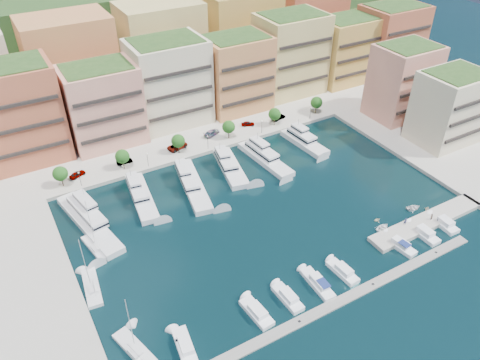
{
  "coord_description": "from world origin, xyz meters",
  "views": [
    {
      "loc": [
        -48.64,
        -71.95,
        71.48
      ],
      "look_at": [
        -3.21,
        7.27,
        6.0
      ],
      "focal_mm": 35.0,
      "sensor_mm": 36.0,
      "label": 1
    }
  ],
  "objects": [
    {
      "name": "cruiser_2",
      "position": [
        -17.86,
        -24.59,
        0.55
      ],
      "size": [
        3.41,
        8.01,
        2.55
      ],
      "color": "white",
      "rests_on": "ground"
    },
    {
      "name": "tree_3",
      "position": [
        8.0,
        33.5,
        4.74
      ],
      "size": [
        3.8,
        3.8,
        5.65
      ],
      "color": "#473323",
      "rests_on": "north_quay"
    },
    {
      "name": "tender_2",
      "position": [
        31.3,
        -16.76,
        0.38
      ],
      "size": [
        4.08,
        3.21,
        0.77
      ],
      "primitive_type": "imported",
      "rotation": [
        0.0,
        0.0,
        1.41
      ],
      "color": "white",
      "rests_on": "ground"
    },
    {
      "name": "apartment_7",
      "position": [
        84.0,
        47.99,
        13.31
      ],
      "size": [
        22.0,
        16.5,
        24.8
      ],
      "color": "#B1553B",
      "rests_on": "north_quay"
    },
    {
      "name": "person_1",
      "position": [
        30.79,
        -22.24,
        1.78
      ],
      "size": [
        0.91,
        0.8,
        1.57
      ],
      "primitive_type": "imported",
      "rotation": [
        0.0,
        0.0,
        3.45
      ],
      "color": "brown",
      "rests_on": "finger_pier"
    },
    {
      "name": "lamppost_0",
      "position": [
        -36.0,
        31.2,
        3.83
      ],
      "size": [
        0.3,
        0.3,
        4.2
      ],
      "color": "black",
      "rests_on": "north_quay"
    },
    {
      "name": "lamppost_1",
      "position": [
        -18.0,
        31.2,
        3.83
      ],
      "size": [
        0.3,
        0.3,
        4.2
      ],
      "color": "black",
      "rests_on": "north_quay"
    },
    {
      "name": "tree_0",
      "position": [
        -40.0,
        33.5,
        4.74
      ],
      "size": [
        3.8,
        3.8,
        5.65
      ],
      "color": "#473323",
      "rests_on": "north_quay"
    },
    {
      "name": "car_0",
      "position": [
        -35.78,
        35.84,
        1.74
      ],
      "size": [
        4.68,
        3.3,
        1.48
      ],
      "primitive_type": "imported",
      "rotation": [
        0.0,
        0.0,
        1.97
      ],
      "color": "gray",
      "rests_on": "north_quay"
    },
    {
      "name": "car_2",
      "position": [
        -7.43,
        35.59,
        1.85
      ],
      "size": [
        6.66,
        4.34,
        1.7
      ],
      "primitive_type": "imported",
      "rotation": [
        0.0,
        0.0,
        1.84
      ],
      "color": "gray",
      "rests_on": "north_quay"
    },
    {
      "name": "tree_2",
      "position": [
        -8.0,
        33.5,
        4.74
      ],
      "size": [
        3.8,
        3.8,
        5.65
      ],
      "color": "#473323",
      "rests_on": "north_quay"
    },
    {
      "name": "lamppost_4",
      "position": [
        36.0,
        31.2,
        3.83
      ],
      "size": [
        0.3,
        0.3,
        4.2
      ],
      "color": "black",
      "rests_on": "north_quay"
    },
    {
      "name": "cruiser_8",
      "position": [
        26.09,
        -24.58,
        0.55
      ],
      "size": [
        2.78,
        7.79,
        2.55
      ],
      "color": "white",
      "rests_on": "ground"
    },
    {
      "name": "cruiser_3",
      "position": [
        -10.85,
        -24.58,
        0.55
      ],
      "size": [
        2.84,
        7.71,
        2.55
      ],
      "color": "white",
      "rests_on": "ground"
    },
    {
      "name": "car_4",
      "position": [
        16.77,
        37.21,
        1.68
      ],
      "size": [
        4.33,
        3.02,
        1.37
      ],
      "primitive_type": "imported",
      "rotation": [
        0.0,
        0.0,
        1.18
      ],
      "color": "gray",
      "rests_on": "north_quay"
    },
    {
      "name": "car_3",
      "position": [
        4.41,
        37.56,
        1.82
      ],
      "size": [
        6.08,
        4.29,
        1.63
      ],
      "primitive_type": "imported",
      "rotation": [
        0.0,
        0.0,
        1.97
      ],
      "color": "gray",
      "rests_on": "north_quay"
    },
    {
      "name": "cruiser_7",
      "position": [
        18.58,
        -24.61,
        0.57
      ],
      "size": [
        3.41,
        8.18,
        2.66
      ],
      "color": "white",
      "rests_on": "ground"
    },
    {
      "name": "backblock_3",
      "position": [
        35.0,
        74.0,
        16.0
      ],
      "size": [
        26.0,
        18.0,
        30.0
      ],
      "primitive_type": "cube",
      "color": "tan",
      "rests_on": "north_quay"
    },
    {
      "name": "lamppost_2",
      "position": [
        0.0,
        31.2,
        3.83
      ],
      "size": [
        0.3,
        0.3,
        4.2
      ],
      "color": "black",
      "rests_on": "north_quay"
    },
    {
      "name": "tender_1",
      "position": [
        20.52,
        -15.7,
        0.44
      ],
      "size": [
        1.86,
        1.67,
        0.88
      ],
      "primitive_type": "imported",
      "rotation": [
        0.0,
        0.0,
        1.43
      ],
      "color": "beige",
      "rests_on": "ground"
    },
    {
      "name": "apartment_4",
      "position": [
        20.0,
        49.99,
        12.81
      ],
      "size": [
        20.0,
        15.5,
        23.8
      ],
      "color": "#C28748",
      "rests_on": "north_quay"
    },
    {
      "name": "apartment_east_a",
      "position": [
        62.0,
        19.99,
        12.31
      ],
      "size": [
        18.0,
        14.5,
        22.8
      ],
      "color": "#E99D82",
      "rests_on": "east_quay"
    },
    {
      "name": "tree_5",
      "position": [
        40.0,
        33.5,
        4.74
      ],
      "size": [
        3.8,
        3.8,
        5.65
      ],
      "color": "#473323",
      "rests_on": "north_quay"
    },
    {
      "name": "ground",
      "position": [
        0.0,
        0.0,
        0.0
      ],
      "size": [
        400.0,
        400.0,
        0.0
      ],
      "primitive_type": "plane",
      "color": "black",
      "rests_on": "ground"
    },
    {
      "name": "cruiser_5",
      "position": [
        2.78,
        -24.58,
        0.55
      ],
      "size": [
        3.0,
        7.58,
        2.55
      ],
      "color": "white",
      "rests_on": "ground"
    },
    {
      "name": "backblock_4",
      "position": [
        65.0,
        74.0,
        16.0
      ],
      "size": [
        26.0,
        18.0,
        30.0
      ],
      "primitive_type": "cube",
      "color": "#B1553B",
      "rests_on": "north_quay"
    },
    {
      "name": "yacht_5",
      "position": [
        26.14,
        21.28,
        1.21
      ],
      "size": [
        5.94,
        17.16,
        7.3
      ],
      "color": "silver",
      "rests_on": "ground"
    },
    {
      "name": "yacht_3",
      "position": [
        1.03,
        20.52,
        1.21
      ],
      "size": [
        8.51,
        19.1,
        7.3
      ],
      "color": "silver",
      "rests_on": "ground"
    },
    {
      "name": "yacht_1",
      "position": [
        -24.33,
        19.9,
        1.09
      ],
      "size": [
        6.96,
        20.16,
        7.3
      ],
      "color": "silver",
      "rests_on": "ground"
    },
    {
      "name": "apartment_2",
      "position": [
        -23.0,
        49.99,
        12.31
      ],
      "size": [
        20.0,
        15.5,
        22.8
      ],
      "color": "#E99D82",
      "rests_on": "north_quay"
    },
    {
      "name": "apartment_1",
      "position": [
        -44.0,
        51.99,
        14.31
      ],
      "size": [
        20.0,
        16.5,
        26.8
      ],
      "color": "#B1553B",
      "rests_on": "north_quay"
    },
    {
      "name": "apartment_3",
      "position": [
        -2.0,
        51.99,
        13.81
      ],
      "size": [
        22.0,
        16.5,
        25.8
      ],
      "color": "beige",
      "rests_on": "north_quay"
    },
    {
      "name": "sailboat_2",
      "position": [
        -39.0,
        7.79,
        0.31
      ],
      "size": [
        4.36,
        9.77,
        13.2
      ],
      "color": "silver",
      "rests_on": "ground"
    },
    {
      "name": "finger_pier",
      "position": [
        30.0,
        -22.0,
        0.0
      ],
      "size": [
        32.0,
        5.0,
        2.0
      ],
      "primitive_type": "cube",
      "color": "#9E998E",
      "rests_on": "ground"
    },
    {
      "name": "person_0",
      "position": [
        24.28,
        -20.47,
        1.91
      ],
      "size": [
        0.79,
        0.74,
        1.82
      ],
      "primitive_type": "imported",
      "rotation": [
        0.0,
        0.0,
        2.51
      ],
      "color": "#25274A",
      "rests_on": "finger_pier"
    },
    {
      "name": "tree_1",
      "position": [
        -24.0,
        33.5,
        4.74
      ],
      "size": [
        3.8,
        3.8,
        5.65
      ],
      "color": "#473323",
      "rests_on": "north_quay"
    },
    {
      "name": "yacht_4",
      "position": [
        11.42,
        19.52,
        1.09
      ],
      "size": [
        6.24,
        20.89,
        7.3
      ],
      "color": "silver",
      "rests_on": "ground"
    },
    {
      "name": "sailboat_0",
      "position": [
        -40.18,
        -20.72,
        0.31
      ],
      "size": [
        5.43,
        10.52,
        13.2
      ],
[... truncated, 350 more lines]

